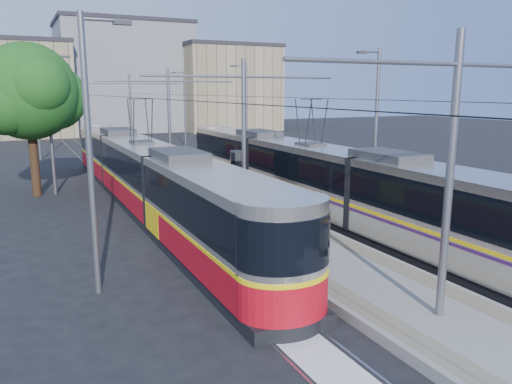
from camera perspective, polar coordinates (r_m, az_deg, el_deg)
ground at (r=16.78m, az=10.18°, el=-9.28°), size 160.00×160.00×0.00m
platform at (r=31.59m, az=-8.14°, el=0.91°), size 4.00×50.00×0.30m
tactile_strip_left at (r=31.16m, az=-10.68°, el=0.97°), size 0.70×50.00×0.01m
tactile_strip_right at (r=32.02m, az=-5.67°, el=1.39°), size 0.70×50.00×0.01m
rails at (r=31.62m, az=-8.13°, el=0.67°), size 8.71×70.00×0.03m
track_arrow at (r=12.67m, az=4.69°, el=-16.29°), size 1.20×5.00×0.01m
tram_left at (r=26.20m, az=-12.78°, el=2.01°), size 2.43×31.61×5.50m
tram_right at (r=24.75m, az=6.17°, el=2.04°), size 2.43×28.46×5.50m
catenary at (r=28.39m, az=-6.61°, el=8.66°), size 9.20×70.00×7.00m
street_lamps at (r=34.94m, az=-10.36°, el=8.51°), size 15.18×38.22×8.00m
shelter at (r=26.05m, az=-2.19°, el=2.06°), size 1.05×1.32×2.53m
tree at (r=30.78m, az=-23.94°, el=10.27°), size 5.86×5.41×8.51m
building_left at (r=72.62m, az=-26.79°, el=10.48°), size 16.32×12.24×12.20m
building_centre at (r=78.17m, az=-14.83°, el=12.58°), size 18.36×14.28×15.67m
building_right at (r=76.48m, az=-3.30°, el=11.81°), size 14.28×10.20×12.57m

